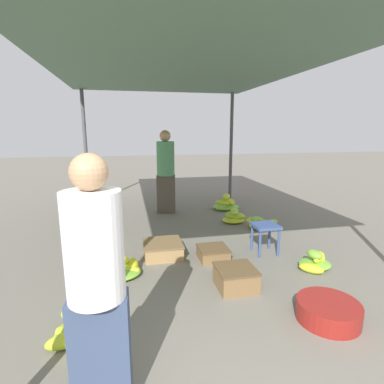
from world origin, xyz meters
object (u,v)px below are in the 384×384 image
Objects in this scene: vendor_foreground at (97,284)px; basin_black at (328,311)px; crate_far at (163,249)px; banana_pile_right_3 at (234,217)px; banana_pile_right_1 at (261,223)px; shopper_walking_mid at (166,171)px; stool at (265,230)px; banana_pile_right_2 at (226,204)px; banana_pile_left_1 at (118,268)px; banana_pile_left_3 at (96,219)px; crate_near at (236,278)px; banana_pile_right_0 at (315,262)px; crate_mid at (213,253)px; banana_pile_left_0 at (79,330)px; banana_pile_left_2 at (105,230)px.

basin_black is (1.93, 0.45, -0.73)m from vendor_foreground.
crate_far is at bearing 126.95° from basin_black.
banana_pile_right_3 reaches higher than crate_far.
shopper_walking_mid is (-1.50, 1.41, 0.79)m from banana_pile_right_1.
stool is 0.25× the size of shopper_walking_mid.
banana_pile_right_3 is (2.11, 3.42, -0.71)m from vendor_foreground.
banana_pile_right_2 is (2.27, 4.40, -0.70)m from vendor_foreground.
shopper_walking_mid is (0.92, 2.66, 0.81)m from banana_pile_left_1.
banana_pile_left_3 is 1.51× the size of crate_near.
basin_black is 1.32× the size of crate_near.
banana_pile_right_0 is (2.45, 1.42, -0.74)m from vendor_foreground.
crate_mid is (1.27, 1.95, -0.74)m from vendor_foreground.
banana_pile_right_1 is 2.01m from crate_far.
crate_far is at bearing -140.15° from banana_pile_right_3.
vendor_foreground is 2.93m from banana_pile_right_0.
crate_far is (-1.83, -0.82, 0.01)m from banana_pile_right_1.
crate_far reaches higher than basin_black.
stool reaches higher than banana_pile_right_1.
shopper_walking_mid reaches higher than banana_pile_left_0.
stool is 0.67× the size of banana_pile_left_3.
stool is at bearing 30.02° from banana_pile_left_0.
crate_mid is (1.50, -1.34, 0.01)m from banana_pile_left_2.
banana_pile_left_0 is at bearing -161.96° from crate_near.
banana_pile_left_1 is 1.40m from crate_near.
banana_pile_left_0 reaches higher than crate_mid.
banana_pile_left_1 reaches higher than banana_pile_left_0.
banana_pile_right_0 is (2.68, -1.87, 0.01)m from banana_pile_left_2.
vendor_foreground is 2.82× the size of basin_black.
crate_mid is 0.75× the size of crate_far.
banana_pile_left_1 reaches higher than crate_far.
banana_pile_left_2 is 2.34m from banana_pile_right_3.
basin_black reaches higher than crate_mid.
banana_pile_right_3 is 0.25× the size of shopper_walking_mid.
banana_pile_left_2 is 1.82m from shopper_walking_mid.
banana_pile_right_0 is (0.52, 0.97, -0.01)m from basin_black.
banana_pile_left_1 reaches higher than banana_pile_right_1.
stool is 0.98× the size of banana_pile_right_3.
banana_pile_left_2 is at bearing 145.03° from banana_pile_right_0.
stool reaches higher than basin_black.
crate_far is (-1.83, 0.77, 0.02)m from banana_pile_right_0.
banana_pile_left_3 is at bearing 96.04° from vendor_foreground.
banana_pile_left_2 is (-2.15, 2.84, -0.02)m from basin_black.
crate_mid is at bearing -82.65° from shopper_walking_mid.
basin_black is 1.64m from crate_mid.
shopper_walking_mid reaches higher than vendor_foreground.
banana_pile_right_1 is at bearing -82.29° from banana_pile_right_2.
banana_pile_right_0 is at bearing -90.12° from banana_pile_right_1.
crate_near is (-0.80, -2.25, 0.00)m from banana_pile_right_3.
crate_mid is at bearing -49.91° from banana_pile_left_3.
crate_mid is (1.52, 1.28, 0.00)m from banana_pile_left_0.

